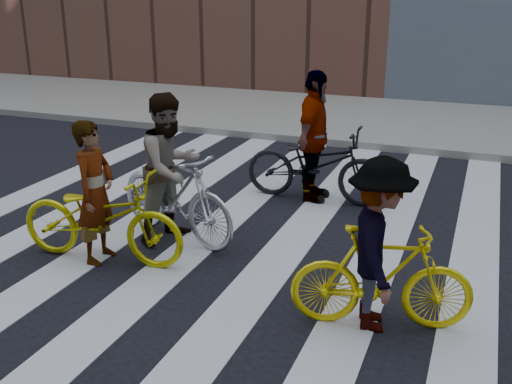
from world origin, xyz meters
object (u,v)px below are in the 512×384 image
Objects in this scene: bike_yellow_left at (101,217)px; rider_right at (379,245)px; rider_left at (95,192)px; rider_mid at (170,168)px; bike_dark_rear at (316,164)px; rider_rear at (314,137)px; bike_yellow_right at (382,278)px; bike_silver_mid at (175,194)px.

rider_right is (3.27, -0.27, 0.30)m from bike_yellow_left.
rider_left is 1.02m from rider_mid.
rider_left reaches higher than rider_right.
rider_rear is at bearing 89.23° from bike_dark_rear.
bike_yellow_right is 3.62m from rider_rear.
bike_yellow_right is at bearing -104.56° from rider_right.
bike_yellow_left is at bearing 148.28° from bike_dark_rear.
rider_mid reaches higher than bike_silver_mid.
rider_left is 0.90× the size of rider_mid.
rider_mid is 2.41m from rider_rear.
rider_mid reaches higher than bike_dark_rear.
bike_yellow_right is at bearing -99.37° from rider_left.
rider_mid is 3.06m from rider_right.
bike_silver_mid is 1.07m from rider_left.
rider_left reaches higher than bike_yellow_right.
rider_rear reaches higher than bike_silver_mid.
rider_mid is (-1.32, -2.05, 0.38)m from bike_dark_rear.
rider_rear is at bearing -11.44° from bike_silver_mid.
bike_silver_mid is 1.18× the size of rider_left.
rider_left is at bearing 70.86° from bike_yellow_right.
bike_yellow_right is at bearing -154.91° from bike_dark_rear.
bike_silver_mid is 3.02m from rider_right.
bike_yellow_left is 0.96× the size of bike_dark_rear.
rider_left reaches higher than bike_yellow_left.
bike_yellow_left is 1.02m from bike_silver_mid.
rider_right is 3.57m from rider_rear.
rider_left is (-0.55, -0.89, 0.25)m from bike_silver_mid.
bike_silver_mid is at bearing -34.05° from bike_yellow_left.
rider_mid is at bearing -34.05° from rider_left.
bike_dark_rear is at bearing -36.47° from rider_left.
bike_yellow_right is (2.83, -1.16, -0.09)m from bike_silver_mid.
rider_right is at bearing 75.44° from bike_yellow_right.
bike_yellow_left is 1.22× the size of rider_left.
rider_right is at bearing -154.91° from rider_rear.
rider_left is 3.33m from rider_right.
bike_yellow_left is 3.44m from rider_rear.
rider_rear is (-1.56, 3.21, 0.14)m from rider_right.
rider_right is (2.78, -1.16, 0.24)m from bike_silver_mid.
rider_rear reaches higher than bike_yellow_right.
bike_dark_rear reaches higher than bike_yellow_right.
bike_yellow_right is at bearing -99.44° from bike_yellow_left.
rider_mid is at bearing 147.56° from rider_rear.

